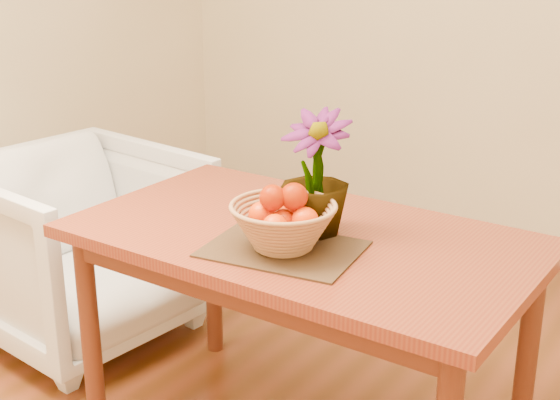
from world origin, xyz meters
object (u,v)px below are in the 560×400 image
Objects in this scene: wicker_basket at (283,228)px; table at (302,259)px; armchair at (81,238)px; potted_plant at (315,174)px.

table is at bearing 101.07° from wicker_basket.
potted_plant is at bearing -89.80° from armchair.
wicker_basket is at bearing -99.65° from potted_plant.
armchair is (-1.15, 0.13, -0.24)m from table.
armchair is at bearing 173.53° from table.
wicker_basket is 0.20m from potted_plant.
wicker_basket is 0.82× the size of potted_plant.
potted_plant is 0.44× the size of armchair.
wicker_basket is 0.36× the size of armchair.
armchair reaches higher than table.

